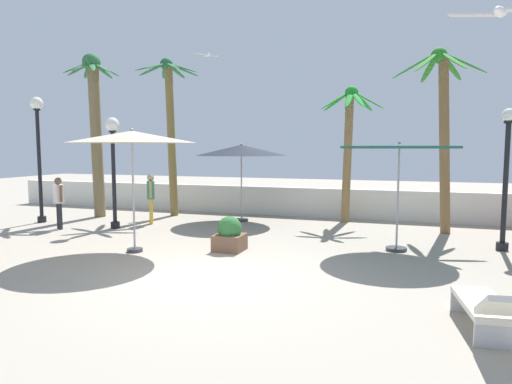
{
  "coord_description": "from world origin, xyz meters",
  "views": [
    {
      "loc": [
        3.58,
        -7.85,
        2.51
      ],
      "look_at": [
        0.0,
        2.93,
        1.4
      ],
      "focal_mm": 31.85,
      "sensor_mm": 36.0,
      "label": 1
    }
  ],
  "objects_px": {
    "seagull_1": "(207,55)",
    "planter": "(230,235)",
    "palm_tree_0": "(95,119)",
    "guest_2": "(151,194)",
    "seagull_0": "(500,11)",
    "palm_tree_3": "(170,117)",
    "lamp_post_0": "(38,140)",
    "patio_umbrella_2": "(399,152)",
    "palm_tree_2": "(349,137)",
    "lounge_chair_0": "(488,306)",
    "guest_1": "(59,198)",
    "patio_umbrella_0": "(132,137)",
    "lamp_post_2": "(506,169)",
    "palm_tree_1": "(443,119)",
    "lamp_post_1": "(113,153)",
    "patio_umbrella_4": "(241,151)"
  },
  "relations": [
    {
      "from": "seagull_1",
      "to": "planter",
      "type": "relative_size",
      "value": 1.38
    },
    {
      "from": "palm_tree_0",
      "to": "guest_2",
      "type": "height_order",
      "value": "palm_tree_0"
    },
    {
      "from": "seagull_0",
      "to": "seagull_1",
      "type": "relative_size",
      "value": 1.01
    },
    {
      "from": "palm_tree_3",
      "to": "lamp_post_0",
      "type": "height_order",
      "value": "palm_tree_3"
    },
    {
      "from": "patio_umbrella_2",
      "to": "palm_tree_2",
      "type": "distance_m",
      "value": 4.36
    },
    {
      "from": "lounge_chair_0",
      "to": "guest_1",
      "type": "relative_size",
      "value": 1.2
    },
    {
      "from": "palm_tree_2",
      "to": "patio_umbrella_0",
      "type": "bearing_deg",
      "value": -125.34
    },
    {
      "from": "lamp_post_2",
      "to": "seagull_0",
      "type": "bearing_deg",
      "value": -102.06
    },
    {
      "from": "lamp_post_0",
      "to": "guest_2",
      "type": "bearing_deg",
      "value": 13.56
    },
    {
      "from": "seagull_0",
      "to": "patio_umbrella_0",
      "type": "bearing_deg",
      "value": 158.07
    },
    {
      "from": "patio_umbrella_2",
      "to": "planter",
      "type": "bearing_deg",
      "value": -161.68
    },
    {
      "from": "palm_tree_2",
      "to": "lamp_post_0",
      "type": "bearing_deg",
      "value": -161.27
    },
    {
      "from": "patio_umbrella_2",
      "to": "lamp_post_0",
      "type": "distance_m",
      "value": 11.51
    },
    {
      "from": "palm_tree_2",
      "to": "planter",
      "type": "xyz_separation_m",
      "value": [
        -2.2,
        -5.27,
        -2.5
      ]
    },
    {
      "from": "seagull_1",
      "to": "planter",
      "type": "height_order",
      "value": "seagull_1"
    },
    {
      "from": "patio_umbrella_0",
      "to": "seagull_1",
      "type": "height_order",
      "value": "seagull_1"
    },
    {
      "from": "patio_umbrella_2",
      "to": "lounge_chair_0",
      "type": "relative_size",
      "value": 1.45
    },
    {
      "from": "lounge_chair_0",
      "to": "lamp_post_0",
      "type": "bearing_deg",
      "value": 156.45
    },
    {
      "from": "patio_umbrella_0",
      "to": "palm_tree_1",
      "type": "distance_m",
      "value": 8.71
    },
    {
      "from": "patio_umbrella_2",
      "to": "lamp_post_2",
      "type": "height_order",
      "value": "lamp_post_2"
    },
    {
      "from": "lamp_post_1",
      "to": "planter",
      "type": "height_order",
      "value": "lamp_post_1"
    },
    {
      "from": "guest_1",
      "to": "planter",
      "type": "bearing_deg",
      "value": -10.15
    },
    {
      "from": "lamp_post_1",
      "to": "lamp_post_2",
      "type": "xyz_separation_m",
      "value": [
        10.9,
        0.37,
        -0.34
      ]
    },
    {
      "from": "palm_tree_1",
      "to": "seagull_1",
      "type": "xyz_separation_m",
      "value": [
        -9.0,
        3.44,
        3.02
      ]
    },
    {
      "from": "patio_umbrella_2",
      "to": "lamp_post_2",
      "type": "bearing_deg",
      "value": 18.86
    },
    {
      "from": "patio_umbrella_4",
      "to": "guest_2",
      "type": "distance_m",
      "value": 3.34
    },
    {
      "from": "palm_tree_1",
      "to": "planter",
      "type": "distance_m",
      "value": 7.12
    },
    {
      "from": "patio_umbrella_0",
      "to": "patio_umbrella_4",
      "type": "distance_m",
      "value": 5.22
    },
    {
      "from": "palm_tree_3",
      "to": "lamp_post_1",
      "type": "xyz_separation_m",
      "value": [
        -0.33,
        -3.01,
        -1.28
      ]
    },
    {
      "from": "palm_tree_1",
      "to": "lamp_post_0",
      "type": "height_order",
      "value": "palm_tree_1"
    },
    {
      "from": "guest_1",
      "to": "lounge_chair_0",
      "type": "bearing_deg",
      "value": -22.67
    },
    {
      "from": "palm_tree_1",
      "to": "planter",
      "type": "xyz_separation_m",
      "value": [
        -5.01,
        -4.1,
        -2.96
      ]
    },
    {
      "from": "lamp_post_0",
      "to": "guest_1",
      "type": "height_order",
      "value": "lamp_post_0"
    },
    {
      "from": "palm_tree_1",
      "to": "guest_1",
      "type": "distance_m",
      "value": 11.74
    },
    {
      "from": "patio_umbrella_4",
      "to": "palm_tree_3",
      "type": "height_order",
      "value": "palm_tree_3"
    },
    {
      "from": "palm_tree_2",
      "to": "lamp_post_2",
      "type": "xyz_separation_m",
      "value": [
        4.15,
        -3.15,
        -0.88
      ]
    },
    {
      "from": "seagull_0",
      "to": "palm_tree_3",
      "type": "bearing_deg",
      "value": 137.54
    },
    {
      "from": "patio_umbrella_2",
      "to": "palm_tree_2",
      "type": "xyz_separation_m",
      "value": [
        -1.68,
        3.99,
        0.47
      ]
    },
    {
      "from": "lamp_post_0",
      "to": "lamp_post_1",
      "type": "distance_m",
      "value": 3.08
    },
    {
      "from": "guest_1",
      "to": "seagull_1",
      "type": "height_order",
      "value": "seagull_1"
    },
    {
      "from": "palm_tree_3",
      "to": "guest_1",
      "type": "relative_size",
      "value": 3.6
    },
    {
      "from": "palm_tree_1",
      "to": "planter",
      "type": "bearing_deg",
      "value": -140.68
    },
    {
      "from": "lamp_post_0",
      "to": "guest_2",
      "type": "height_order",
      "value": "lamp_post_0"
    },
    {
      "from": "patio_umbrella_2",
      "to": "seagull_0",
      "type": "distance_m",
      "value": 5.47
    },
    {
      "from": "lamp_post_1",
      "to": "seagull_0",
      "type": "distance_m",
      "value": 11.26
    },
    {
      "from": "patio_umbrella_4",
      "to": "lounge_chair_0",
      "type": "bearing_deg",
      "value": -50.91
    },
    {
      "from": "lamp_post_0",
      "to": "lamp_post_1",
      "type": "relative_size",
      "value": 1.22
    },
    {
      "from": "seagull_0",
      "to": "palm_tree_1",
      "type": "bearing_deg",
      "value": 90.59
    },
    {
      "from": "palm_tree_2",
      "to": "lounge_chair_0",
      "type": "xyz_separation_m",
      "value": [
        2.95,
        -8.88,
        -2.48
      ]
    },
    {
      "from": "palm_tree_3",
      "to": "seagull_1",
      "type": "height_order",
      "value": "seagull_1"
    }
  ]
}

